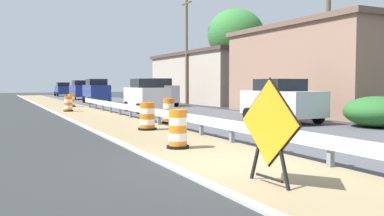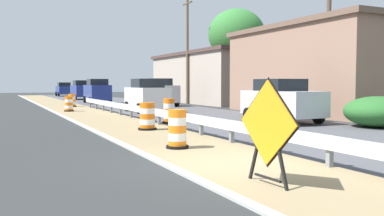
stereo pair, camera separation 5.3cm
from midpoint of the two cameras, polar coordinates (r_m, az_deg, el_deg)
ground_plane at (r=9.51m, az=4.59°, el=-7.70°), size 160.00×160.00×0.00m
median_dirt_strip at (r=9.73m, az=6.79°, el=-7.44°), size 3.26×120.00×0.01m
curb_near_edge at (r=8.94m, az=-2.70°, el=-8.39°), size 0.20×120.00×0.11m
guardrail_median at (r=10.28m, az=14.11°, el=-4.04°), size 0.18×49.67×0.71m
warning_sign_diamond at (r=7.58m, az=10.36°, el=-2.56°), size 0.14×1.63×1.95m
traffic_barrel_nearest at (r=11.69m, az=-2.09°, el=-3.15°), size 0.64×0.64×1.10m
traffic_barrel_close at (r=16.40m, az=-6.27°, el=-1.33°), size 0.74×0.74×1.07m
traffic_barrel_mid at (r=19.05m, az=-3.30°, el=-0.56°), size 0.63×0.63×1.14m
traffic_barrel_far at (r=28.24m, az=-16.72°, el=0.44°), size 0.63×0.63×0.99m
traffic_barrel_farther at (r=33.77m, az=-16.35°, el=0.92°), size 0.68×0.68×1.01m
car_lead_near_lane at (r=49.30m, az=-15.11°, el=2.42°), size 2.16×4.03×2.19m
car_trailing_near_lane at (r=33.69m, az=-4.59°, el=2.17°), size 2.07×4.11×2.24m
car_lead_far_lane at (r=62.70m, az=-17.40°, el=2.48°), size 2.06×4.15×1.98m
car_mid_far_lane at (r=20.02m, az=12.14°, el=1.01°), size 2.17×4.27×2.04m
car_trailing_far_lane at (r=39.43m, az=-13.09°, el=2.28°), size 2.13×4.58×2.25m
car_distant_a at (r=57.80m, az=-13.60°, el=2.59°), size 2.25×4.81×2.22m
car_distant_b at (r=26.69m, az=-6.39°, el=1.73°), size 2.12×4.19×2.13m
roadside_shop_near at (r=27.42m, az=18.38°, el=5.05°), size 8.17×11.79×5.38m
roadside_shop_far at (r=40.68m, az=4.09°, el=4.18°), size 9.22×15.55×4.76m
utility_pole_near at (r=22.54m, az=18.12°, el=8.31°), size 0.24×1.80×7.34m
utility_pole_mid at (r=37.21m, az=-0.80°, el=8.09°), size 0.24×1.80×9.42m
bush_roadside at (r=18.97m, az=24.10°, el=-0.47°), size 2.76×2.76×1.30m
tree_roadside at (r=37.87m, az=5.99°, el=10.01°), size 5.07×5.07×8.51m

